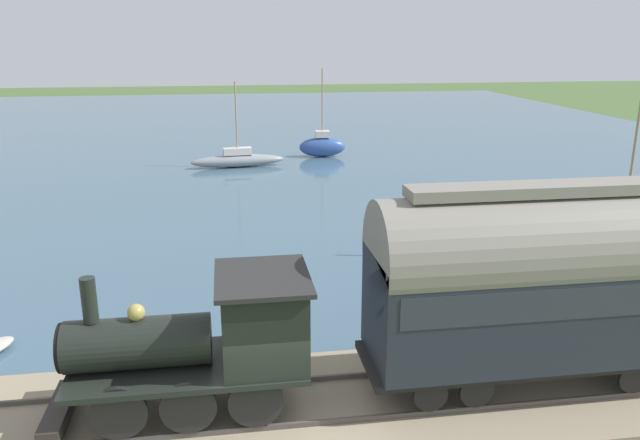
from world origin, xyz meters
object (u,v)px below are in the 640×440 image
(steam_locomotive, at_px, (211,335))
(sailboat_gray, at_px, (238,160))
(passenger_coach, at_px, (547,276))
(sailboat_navy, at_px, (621,244))
(rowboat_far_out, at_px, (153,332))
(sailboat_blue, at_px, (322,146))

(steam_locomotive, xyz_separation_m, sailboat_gray, (28.49, -1.21, -1.74))
(passenger_coach, xyz_separation_m, sailboat_navy, (8.44, -7.75, -2.45))
(rowboat_far_out, bearing_deg, sailboat_navy, -50.97)
(sailboat_blue, height_order, sailboat_gray, sailboat_blue)
(sailboat_navy, relative_size, sailboat_gray, 1.53)
(sailboat_gray, height_order, rowboat_far_out, sailboat_gray)
(passenger_coach, bearing_deg, sailboat_navy, -42.56)
(sailboat_blue, bearing_deg, sailboat_gray, 116.51)
(steam_locomotive, bearing_deg, sailboat_gray, -2.43)
(sailboat_navy, height_order, sailboat_blue, sailboat_navy)
(passenger_coach, relative_size, rowboat_far_out, 2.71)
(sailboat_blue, relative_size, sailboat_gray, 0.99)
(sailboat_blue, relative_size, rowboat_far_out, 2.00)
(steam_locomotive, bearing_deg, passenger_coach, -90.00)
(passenger_coach, bearing_deg, sailboat_gray, 12.36)
(steam_locomotive, distance_m, sailboat_navy, 17.46)
(sailboat_navy, bearing_deg, sailboat_blue, 49.48)
(sailboat_blue, distance_m, rowboat_far_out, 28.35)
(sailboat_blue, bearing_deg, sailboat_navy, -158.69)
(passenger_coach, xyz_separation_m, rowboat_far_out, (4.36, 9.24, -2.85))
(passenger_coach, xyz_separation_m, sailboat_blue, (31.23, 0.21, -2.34))
(sailboat_gray, relative_size, rowboat_far_out, 2.02)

